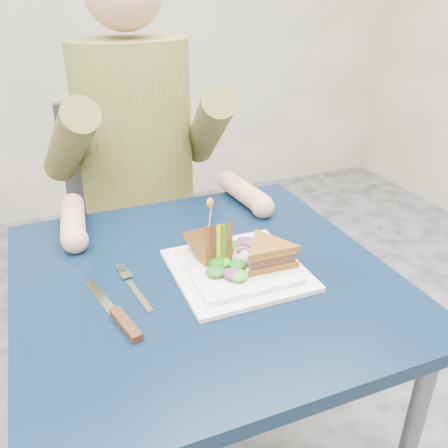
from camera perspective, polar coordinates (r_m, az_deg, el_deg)
name	(u,v)px	position (r m, az deg, el deg)	size (l,w,h in m)	color
table	(204,304)	(1.03, -2.41, -9.65)	(0.75, 0.75, 0.73)	black
chair	(137,219)	(1.65, -10.42, 0.63)	(0.42, 0.40, 0.93)	#47474C
diner	(135,119)	(1.42, -10.67, 12.31)	(0.54, 0.59, 0.74)	brown
plate	(238,268)	(0.98, 1.64, -5.34)	(0.26, 0.26, 0.02)	white
sandwich_flat	(268,254)	(0.97, 5.26, -3.59)	(0.14, 0.14, 0.05)	brown
sandwich_upright	(211,243)	(0.98, -1.62, -2.31)	(0.08, 0.13, 0.13)	brown
fork	(134,288)	(0.95, -10.74, -7.58)	(0.04, 0.18, 0.01)	silver
knife	(121,319)	(0.87, -12.29, -11.09)	(0.07, 0.22, 0.02)	silver
toothpick	(210,215)	(0.95, -1.67, 1.04)	(0.00, 0.00, 0.06)	tan
toothpick_frill	(210,203)	(0.94, -1.69, 2.57)	(0.01, 0.01, 0.02)	orange
lettuce_spill	(238,257)	(0.98, 1.69, -3.95)	(0.15, 0.13, 0.02)	#337A14
onion_ring	(243,255)	(0.98, 2.35, -3.73)	(0.04, 0.04, 0.01)	#9E4C7A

